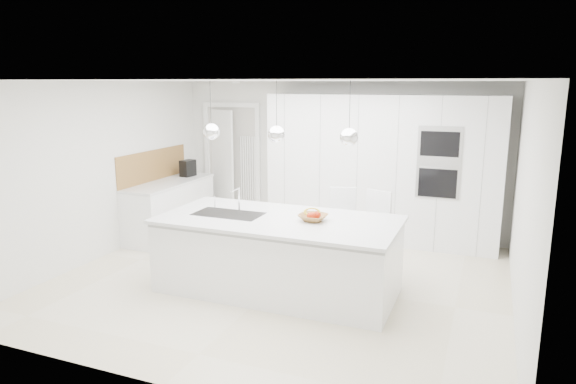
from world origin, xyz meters
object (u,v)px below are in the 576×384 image
at_px(espresso_machine, 188,168).
at_px(bar_stool_left, 339,231).
at_px(island_base, 277,257).
at_px(bar_stool_right, 375,236).
at_px(fruit_bowl, 313,218).

xyz_separation_m(espresso_machine, bar_stool_left, (3.03, -1.11, -0.49)).
distance_m(island_base, espresso_machine, 3.31).
relative_size(island_base, bar_stool_right, 2.52).
height_order(espresso_machine, bar_stool_left, espresso_machine).
height_order(fruit_bowl, espresso_machine, espresso_machine).
bearing_deg(bar_stool_left, espresso_machine, 142.00).
bearing_deg(fruit_bowl, bar_stool_right, 54.69).
xyz_separation_m(fruit_bowl, espresso_machine, (-2.95, 1.97, 0.10)).
relative_size(island_base, bar_stool_left, 2.52).
distance_m(island_base, fruit_bowl, 0.67).
xyz_separation_m(island_base, fruit_bowl, (0.42, 0.08, 0.51)).
relative_size(fruit_bowl, bar_stool_left, 0.29).
bearing_deg(bar_stool_right, espresso_machine, 177.96).
xyz_separation_m(fruit_bowl, bar_stool_right, (0.57, 0.81, -0.38)).
relative_size(fruit_bowl, bar_stool_right, 0.29).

